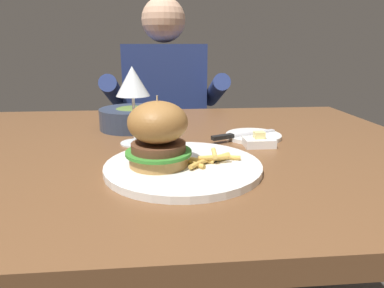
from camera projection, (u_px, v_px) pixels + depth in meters
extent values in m
cube|color=brown|center=(160.00, 153.00, 0.85)|extent=(1.34, 0.96, 0.04)
cylinder|color=brown|center=(1.00, 216.00, 1.30)|extent=(0.06, 0.06, 0.70)
cylinder|color=brown|center=(311.00, 203.00, 1.40)|extent=(0.06, 0.06, 0.70)
cylinder|color=white|center=(183.00, 167.00, 0.67)|extent=(0.31, 0.31, 0.01)
cylinder|color=#B78447|center=(160.00, 159.00, 0.66)|extent=(0.11, 0.11, 0.02)
cylinder|color=#38842D|center=(159.00, 152.00, 0.65)|extent=(0.13, 0.13, 0.01)
cylinder|color=brown|center=(159.00, 147.00, 0.65)|extent=(0.10, 0.10, 0.02)
ellipsoid|color=#9C6A35|center=(159.00, 122.00, 0.64)|extent=(0.11, 0.11, 0.08)
cylinder|color=#CCB78C|center=(158.00, 109.00, 0.63)|extent=(0.00, 0.00, 0.05)
cylinder|color=gold|center=(195.00, 164.00, 0.65)|extent=(0.04, 0.04, 0.01)
cylinder|color=#EABC5B|center=(218.00, 159.00, 0.68)|extent=(0.06, 0.03, 0.01)
cylinder|color=gold|center=(226.00, 157.00, 0.69)|extent=(0.06, 0.02, 0.01)
cylinder|color=gold|center=(198.00, 164.00, 0.64)|extent=(0.04, 0.04, 0.01)
cylinder|color=#EABC5B|center=(202.00, 160.00, 0.67)|extent=(0.05, 0.03, 0.01)
cylinder|color=#EABC5B|center=(219.00, 157.00, 0.69)|extent=(0.05, 0.04, 0.01)
cylinder|color=gold|center=(214.00, 157.00, 0.66)|extent=(0.06, 0.02, 0.01)
cylinder|color=#EABC5B|center=(214.00, 153.00, 0.67)|extent=(0.01, 0.05, 0.01)
cylinder|color=silver|center=(135.00, 143.00, 0.85)|extent=(0.07, 0.07, 0.00)
cylinder|color=silver|center=(134.00, 119.00, 0.83)|extent=(0.01, 0.01, 0.12)
cone|color=silver|center=(132.00, 81.00, 0.81)|extent=(0.08, 0.08, 0.07)
cylinder|color=white|center=(253.00, 136.00, 0.90)|extent=(0.15, 0.15, 0.01)
cube|color=silver|center=(254.00, 133.00, 0.90)|extent=(0.13, 0.07, 0.00)
cube|color=black|center=(223.00, 137.00, 0.85)|extent=(0.06, 0.04, 0.01)
cube|color=white|center=(259.00, 142.00, 0.83)|extent=(0.07, 0.05, 0.02)
cube|color=#F4E58C|center=(259.00, 135.00, 0.82)|extent=(0.03, 0.02, 0.02)
cylinder|color=#2D384C|center=(132.00, 118.00, 1.00)|extent=(0.18, 0.18, 0.06)
ellipsoid|color=#4C662D|center=(131.00, 110.00, 0.99)|extent=(0.10, 0.10, 0.02)
cube|color=#282833|center=(167.00, 200.00, 1.71)|extent=(0.30, 0.22, 0.46)
cube|color=navy|center=(165.00, 103.00, 1.58)|extent=(0.36, 0.20, 0.52)
sphere|color=tan|center=(163.00, 20.00, 1.48)|extent=(0.19, 0.19, 0.19)
cylinder|color=navy|center=(114.00, 93.00, 1.46)|extent=(0.07, 0.34, 0.18)
cylinder|color=navy|center=(215.00, 91.00, 1.50)|extent=(0.07, 0.34, 0.18)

